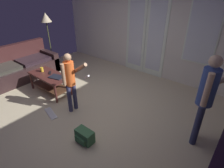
% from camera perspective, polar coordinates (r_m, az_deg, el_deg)
% --- Properties ---
extents(ground_plane, '(6.07, 4.92, 0.02)m').
position_cam_1_polar(ground_plane, '(4.14, -7.79, -7.38)').
color(ground_plane, beige).
extents(wall_back_with_doors, '(6.07, 0.09, 2.92)m').
position_cam_1_polar(wall_back_with_doors, '(5.35, 11.35, 17.62)').
color(wall_back_with_doors, silver).
rests_on(wall_back_with_doors, ground_plane).
extents(leather_couch, '(0.87, 2.07, 0.90)m').
position_cam_1_polar(leather_couch, '(5.81, -26.93, 4.26)').
color(leather_couch, '#2E1E1F').
rests_on(leather_couch, ground_plane).
extents(coffee_table, '(1.09, 0.50, 0.47)m').
position_cam_1_polar(coffee_table, '(4.75, -18.60, 1.36)').
color(coffee_table, '#4C241F').
rests_on(coffee_table, ground_plane).
extents(person_adult, '(0.57, 0.48, 1.56)m').
position_cam_1_polar(person_adult, '(3.13, 27.24, -2.94)').
color(person_adult, navy).
rests_on(person_adult, ground_plane).
extents(person_child, '(0.53, 0.34, 1.27)m').
position_cam_1_polar(person_child, '(3.73, -12.74, 1.73)').
color(person_child, '#3A3A5D').
rests_on(person_child, ground_plane).
extents(floor_lamp, '(0.34, 0.34, 1.61)m').
position_cam_1_polar(floor_lamp, '(6.35, -19.65, 18.00)').
color(floor_lamp, '#372B31').
rests_on(floor_lamp, ground_plane).
extents(backpack, '(0.33, 0.22, 0.23)m').
position_cam_1_polar(backpack, '(3.31, -8.49, -15.62)').
color(backpack, '#396941').
rests_on(backpack, ground_plane).
extents(loose_keyboard, '(0.46, 0.24, 0.02)m').
position_cam_1_polar(loose_keyboard, '(4.12, -18.35, -8.56)').
color(loose_keyboard, white).
rests_on(loose_keyboard, ground_plane).
extents(laptop_closed, '(0.38, 0.30, 0.02)m').
position_cam_1_polar(laptop_closed, '(4.50, -16.75, 2.12)').
color(laptop_closed, black).
rests_on(laptop_closed, coffee_table).
extents(cup_near_edge, '(0.07, 0.07, 0.11)m').
position_cam_1_polar(cup_near_edge, '(4.89, -20.80, 4.20)').
color(cup_near_edge, gold).
rests_on(cup_near_edge, coffee_table).
extents(tv_remote_black, '(0.17, 0.14, 0.02)m').
position_cam_1_polar(tv_remote_black, '(4.76, -18.49, 3.33)').
color(tv_remote_black, black).
rests_on(tv_remote_black, coffee_table).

